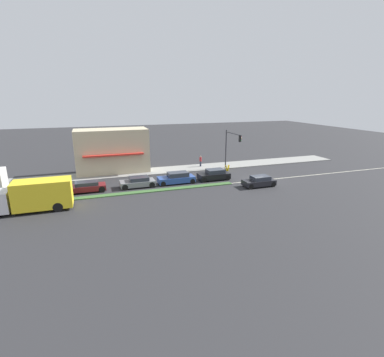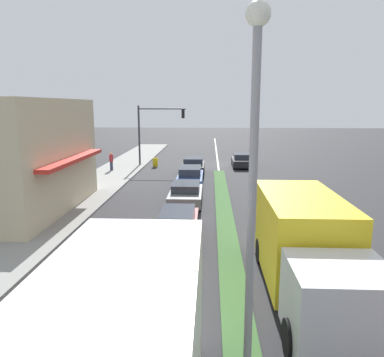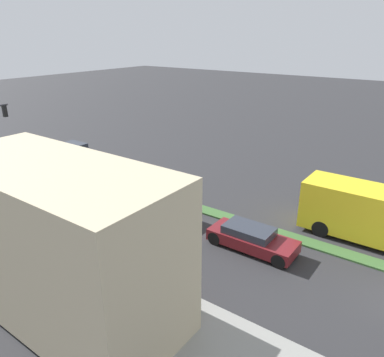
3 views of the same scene
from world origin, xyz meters
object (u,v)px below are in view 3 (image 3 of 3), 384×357
at_px(coupe_blue, 107,189).
at_px(sedan_dark, 75,151).
at_px(suv_grey, 163,208).
at_px(suv_black, 61,173).
at_px(sedan_maroon, 252,238).
at_px(delivery_truck, 371,215).

relative_size(coupe_blue, sedan_dark, 1.18).
height_order(suv_grey, suv_black, suv_black).
height_order(suv_grey, coupe_blue, coupe_blue).
bearing_deg(suv_black, coupe_blue, 90.00).
bearing_deg(coupe_blue, sedan_maroon, 90.00).
bearing_deg(sedan_dark, suv_black, 42.04).
bearing_deg(suv_black, sedan_maroon, 90.00).
height_order(delivery_truck, coupe_blue, delivery_truck).
relative_size(delivery_truck, coupe_blue, 1.66).
height_order(delivery_truck, sedan_dark, delivery_truck).
bearing_deg(sedan_dark, sedan_maroon, 77.36).
xyz_separation_m(delivery_truck, sedan_dark, (0.00, -24.20, -0.86)).
distance_m(suv_grey, sedan_maroon, 5.87).
bearing_deg(coupe_blue, suv_grey, 90.00).
xyz_separation_m(sedan_maroon, coupe_blue, (-0.00, -10.65, 0.07)).
bearing_deg(sedan_maroon, suv_black, -90.00).
bearing_deg(sedan_maroon, coupe_blue, -90.00).
distance_m(delivery_truck, sedan_maroon, 6.41).
bearing_deg(suv_black, delivery_truck, 102.27).
height_order(suv_grey, sedan_dark, sedan_dark).
relative_size(sedan_maroon, coupe_blue, 0.99).
bearing_deg(suv_black, suv_grey, 90.00).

